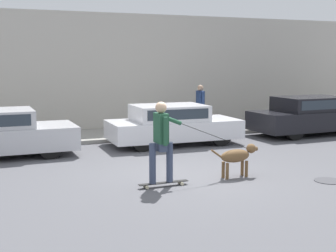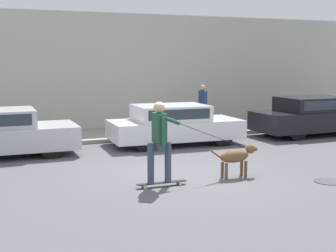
% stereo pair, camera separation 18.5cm
% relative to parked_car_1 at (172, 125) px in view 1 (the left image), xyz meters
% --- Properties ---
extents(ground_plane, '(36.00, 36.00, 0.00)m').
position_rel_parked_car_1_xyz_m(ground_plane, '(-1.39, -3.80, -0.60)').
color(ground_plane, '#545459').
extents(back_wall, '(32.00, 0.30, 4.20)m').
position_rel_parked_car_1_xyz_m(back_wall, '(-1.39, 3.47, 1.50)').
color(back_wall, '#ADA89E').
rests_on(back_wall, ground_plane).
extents(sidewalk_curb, '(30.00, 2.34, 0.12)m').
position_rel_parked_car_1_xyz_m(sidewalk_curb, '(-1.39, 2.14, -0.54)').
color(sidewalk_curb, gray).
rests_on(sidewalk_curb, ground_plane).
extents(parked_car_1, '(3.99, 1.84, 1.21)m').
position_rel_parked_car_1_xyz_m(parked_car_1, '(0.00, 0.00, 0.00)').
color(parked_car_1, black).
rests_on(parked_car_1, ground_plane).
extents(parked_car_2, '(4.55, 1.82, 1.31)m').
position_rel_parked_car_1_xyz_m(parked_car_2, '(5.25, -0.00, 0.04)').
color(parked_car_2, black).
rests_on(parked_car_2, ground_plane).
extents(dog, '(1.19, 0.34, 0.71)m').
position_rel_parked_car_1_xyz_m(dog, '(-0.26, -4.25, -0.13)').
color(dog, brown).
rests_on(dog, ground_plane).
extents(skateboarder, '(2.67, 0.55, 1.72)m').
position_rel_parked_car_1_xyz_m(skateboarder, '(-2.07, -4.37, 0.39)').
color(skateboarder, beige).
rests_on(skateboarder, ground_plane).
extents(pedestrian_with_bag, '(0.21, 0.64, 1.57)m').
position_rel_parked_car_1_xyz_m(pedestrian_with_bag, '(1.86, 1.87, 0.39)').
color(pedestrian_with_bag, '#3D4760').
rests_on(pedestrian_with_bag, sidewalk_curb).
extents(manhole_cover, '(0.60, 0.60, 0.01)m').
position_rel_parked_car_1_xyz_m(manhole_cover, '(1.36, -5.30, -0.59)').
color(manhole_cover, '#38383D').
rests_on(manhole_cover, ground_plane).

